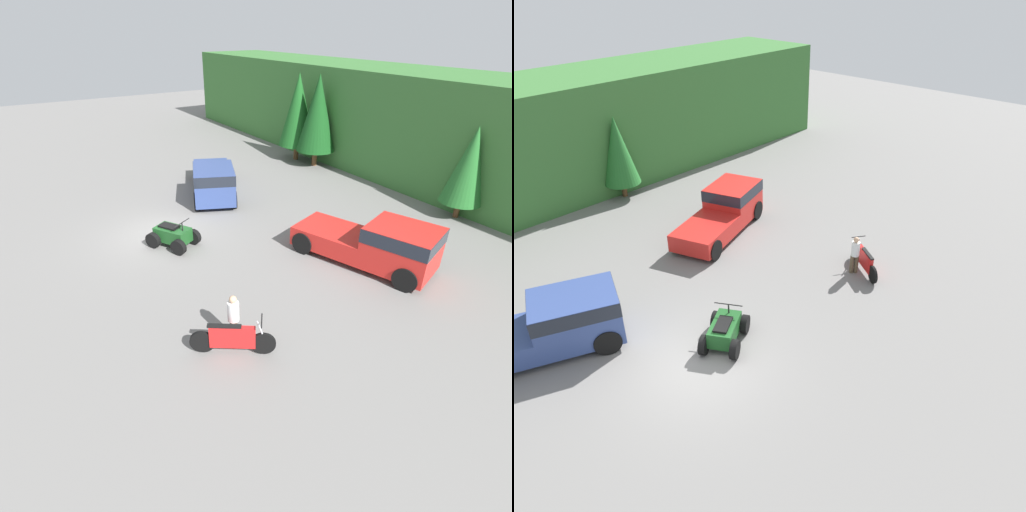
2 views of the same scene
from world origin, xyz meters
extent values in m
plane|color=slate|center=(0.00, 0.00, 0.00)|extent=(80.00, 80.00, 0.00)
cylinder|color=brown|center=(5.90, 12.73, 0.39)|extent=(0.26, 0.26, 0.78)
cone|color=#236628|center=(5.90, 12.73, 2.54)|extent=(1.90, 1.90, 3.53)
cube|color=red|center=(7.82, 6.32, 1.06)|extent=(2.94, 2.67, 1.62)
cube|color=#1E232D|center=(7.82, 6.32, 1.59)|extent=(2.96, 2.69, 0.52)
cube|color=red|center=(5.27, 5.46, 0.63)|extent=(3.45, 2.84, 0.76)
cylinder|color=black|center=(8.12, 7.38, 0.45)|extent=(0.95, 0.55, 0.90)
cylinder|color=black|center=(8.71, 5.65, 0.45)|extent=(0.95, 0.55, 0.90)
cylinder|color=black|center=(4.13, 6.04, 0.45)|extent=(0.95, 0.55, 0.90)
cylinder|color=black|center=(4.71, 4.31, 0.45)|extent=(0.95, 0.55, 0.90)
cube|color=#334784|center=(-1.85, 3.68, 1.06)|extent=(3.26, 2.91, 1.62)
cube|color=#1E232D|center=(-1.85, 3.68, 1.59)|extent=(3.28, 2.94, 0.52)
cylinder|color=black|center=(-0.80, 4.21, 0.45)|extent=(0.94, 0.62, 0.90)
cylinder|color=black|center=(-1.54, 2.54, 0.45)|extent=(0.94, 0.62, 0.90)
cylinder|color=black|center=(8.68, -0.20, 0.36)|extent=(0.49, 0.65, 0.71)
cylinder|color=black|center=(7.70, -1.62, 0.36)|extent=(0.49, 0.65, 0.71)
cube|color=red|center=(8.19, -0.91, 0.57)|extent=(0.86, 1.15, 0.70)
cylinder|color=#B7B7BC|center=(8.65, -0.24, 0.76)|extent=(0.21, 0.27, 0.79)
cylinder|color=black|center=(8.65, -0.24, 1.17)|extent=(0.51, 0.37, 0.04)
cube|color=black|center=(8.07, -1.08, 0.95)|extent=(0.65, 0.86, 0.06)
cylinder|color=black|center=(1.65, 0.88, 0.33)|extent=(0.67, 0.52, 0.65)
cylinder|color=black|center=(2.17, -0.01, 0.33)|extent=(0.67, 0.52, 0.65)
cylinder|color=black|center=(0.52, 0.22, 0.33)|extent=(0.67, 0.52, 0.65)
cylinder|color=black|center=(1.04, -0.67, 0.33)|extent=(0.67, 0.52, 0.65)
cube|color=#194C1E|center=(1.34, 0.11, 0.53)|extent=(1.65, 1.41, 0.58)
cylinder|color=black|center=(1.80, 0.37, 1.00)|extent=(0.07, 0.07, 0.35)
cylinder|color=black|center=(1.80, 0.37, 1.17)|extent=(0.52, 0.86, 0.04)
cube|color=black|center=(1.21, 0.03, 0.86)|extent=(0.95, 0.81, 0.08)
cylinder|color=brown|center=(7.75, -0.59, 0.40)|extent=(0.24, 0.24, 0.81)
cylinder|color=brown|center=(7.89, -0.71, 0.40)|extent=(0.24, 0.24, 0.81)
cylinder|color=white|center=(7.82, -0.65, 1.11)|extent=(0.47, 0.47, 0.60)
sphere|color=tan|center=(7.82, -0.65, 1.52)|extent=(0.31, 0.31, 0.22)
camera|label=1|loc=(15.67, -4.86, 8.08)|focal=28.00mm
camera|label=2|loc=(-7.17, -9.60, 11.12)|focal=35.00mm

